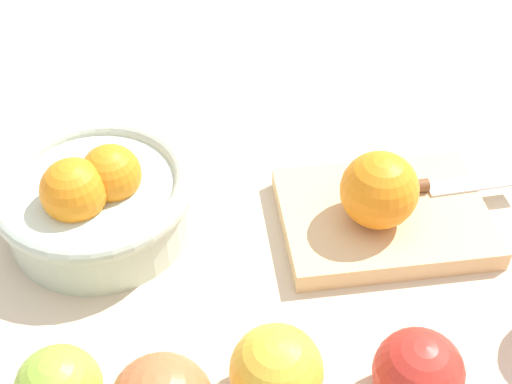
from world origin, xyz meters
name	(u,v)px	position (x,y,z in m)	size (l,w,h in m)	color
ground_plane	(272,255)	(0.00, 0.00, 0.00)	(2.40, 2.40, 0.00)	beige
bowl	(97,198)	(-0.15, 0.10, 0.04)	(0.20, 0.20, 0.11)	beige
cutting_board	(383,217)	(0.12, 0.00, 0.01)	(0.21, 0.15, 0.02)	#DBB77F
orange_on_board	(379,190)	(0.11, -0.01, 0.06)	(0.08, 0.08, 0.08)	orange
knife	(437,185)	(0.19, 0.01, 0.03)	(0.16, 0.04, 0.01)	silver
apple_front_left_2	(276,371)	(-0.05, -0.15, 0.04)	(0.08, 0.08, 0.08)	gold
apple_front_right_2	(418,373)	(0.05, -0.19, 0.04)	(0.07, 0.07, 0.07)	red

